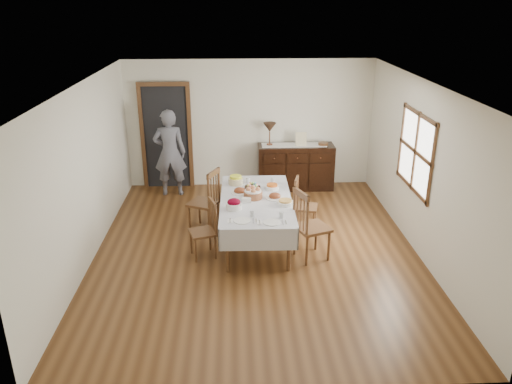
{
  "coord_description": "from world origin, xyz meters",
  "views": [
    {
      "loc": [
        -0.31,
        -6.97,
        3.74
      ],
      "look_at": [
        0.0,
        0.1,
        0.95
      ],
      "focal_mm": 35.0,
      "sensor_mm": 36.0,
      "label": 1
    }
  ],
  "objects_px": {
    "dining_table": "(256,204)",
    "chair_left_far": "(206,200)",
    "sideboard": "(295,167)",
    "person": "(170,150)",
    "table_lamp": "(270,128)",
    "chair_right_far": "(303,204)",
    "chair_left_near": "(206,229)",
    "chair_right_near": "(309,224)"
  },
  "relations": [
    {
      "from": "chair_right_near",
      "to": "person",
      "type": "distance_m",
      "value": 3.66
    },
    {
      "from": "chair_left_far",
      "to": "sideboard",
      "type": "xyz_separation_m",
      "value": [
        1.73,
        1.93,
        -0.08
      ]
    },
    {
      "from": "dining_table",
      "to": "table_lamp",
      "type": "relative_size",
      "value": 4.81
    },
    {
      "from": "chair_right_far",
      "to": "sideboard",
      "type": "distance_m",
      "value": 1.97
    },
    {
      "from": "chair_left_near",
      "to": "chair_left_far",
      "type": "relative_size",
      "value": 0.84
    },
    {
      "from": "chair_right_near",
      "to": "person",
      "type": "xyz_separation_m",
      "value": [
        -2.37,
        2.76,
        0.36
      ]
    },
    {
      "from": "chair_left_near",
      "to": "chair_right_far",
      "type": "distance_m",
      "value": 1.83
    },
    {
      "from": "sideboard",
      "to": "table_lamp",
      "type": "bearing_deg",
      "value": 176.88
    },
    {
      "from": "chair_left_near",
      "to": "chair_right_near",
      "type": "height_order",
      "value": "chair_right_near"
    },
    {
      "from": "dining_table",
      "to": "chair_right_near",
      "type": "xyz_separation_m",
      "value": [
        0.77,
        -0.57,
        -0.1
      ]
    },
    {
      "from": "chair_left_near",
      "to": "person",
      "type": "height_order",
      "value": "person"
    },
    {
      "from": "chair_left_near",
      "to": "person",
      "type": "relative_size",
      "value": 0.49
    },
    {
      "from": "chair_right_near",
      "to": "chair_right_far",
      "type": "xyz_separation_m",
      "value": [
        0.05,
        1.03,
        -0.1
      ]
    },
    {
      "from": "sideboard",
      "to": "chair_left_near",
      "type": "bearing_deg",
      "value": -120.92
    },
    {
      "from": "dining_table",
      "to": "chair_left_far",
      "type": "bearing_deg",
      "value": 149.33
    },
    {
      "from": "table_lamp",
      "to": "chair_right_far",
      "type": "bearing_deg",
      "value": -77.65
    },
    {
      "from": "dining_table",
      "to": "table_lamp",
      "type": "xyz_separation_m",
      "value": [
        0.38,
        2.45,
        0.61
      ]
    },
    {
      "from": "chair_left_far",
      "to": "person",
      "type": "relative_size",
      "value": 0.58
    },
    {
      "from": "chair_left_near",
      "to": "chair_left_far",
      "type": "distance_m",
      "value": 0.93
    },
    {
      "from": "dining_table",
      "to": "sideboard",
      "type": "height_order",
      "value": "sideboard"
    },
    {
      "from": "chair_right_far",
      "to": "person",
      "type": "distance_m",
      "value": 3.01
    },
    {
      "from": "sideboard",
      "to": "chair_right_near",
      "type": "bearing_deg",
      "value": -92.96
    },
    {
      "from": "sideboard",
      "to": "table_lamp",
      "type": "relative_size",
      "value": 3.34
    },
    {
      "from": "dining_table",
      "to": "chair_right_near",
      "type": "relative_size",
      "value": 1.98
    },
    {
      "from": "chair_left_far",
      "to": "dining_table",
      "type": "bearing_deg",
      "value": 82.58
    },
    {
      "from": "dining_table",
      "to": "person",
      "type": "distance_m",
      "value": 2.72
    },
    {
      "from": "chair_right_far",
      "to": "table_lamp",
      "type": "xyz_separation_m",
      "value": [
        -0.44,
        1.99,
        0.81
      ]
    },
    {
      "from": "chair_left_near",
      "to": "chair_right_far",
      "type": "xyz_separation_m",
      "value": [
        1.6,
        0.88,
        0.01
      ]
    },
    {
      "from": "chair_right_near",
      "to": "person",
      "type": "height_order",
      "value": "person"
    },
    {
      "from": "chair_left_far",
      "to": "table_lamp",
      "type": "bearing_deg",
      "value": 172.53
    },
    {
      "from": "chair_left_far",
      "to": "sideboard",
      "type": "distance_m",
      "value": 2.59
    },
    {
      "from": "chair_right_far",
      "to": "sideboard",
      "type": "height_order",
      "value": "sideboard"
    },
    {
      "from": "person",
      "to": "table_lamp",
      "type": "distance_m",
      "value": 2.03
    },
    {
      "from": "chair_right_far",
      "to": "person",
      "type": "relative_size",
      "value": 0.5
    },
    {
      "from": "dining_table",
      "to": "person",
      "type": "bearing_deg",
      "value": 126.89
    },
    {
      "from": "dining_table",
      "to": "sideboard",
      "type": "distance_m",
      "value": 2.6
    },
    {
      "from": "person",
      "to": "table_lamp",
      "type": "xyz_separation_m",
      "value": [
        1.98,
        0.26,
        0.35
      ]
    },
    {
      "from": "chair_right_far",
      "to": "chair_left_near",
      "type": "bearing_deg",
      "value": 132.65
    },
    {
      "from": "sideboard",
      "to": "table_lamp",
      "type": "height_order",
      "value": "table_lamp"
    },
    {
      "from": "chair_left_far",
      "to": "sideboard",
      "type": "bearing_deg",
      "value": 161.96
    },
    {
      "from": "chair_left_near",
      "to": "chair_right_near",
      "type": "xyz_separation_m",
      "value": [
        1.55,
        -0.15,
        0.11
      ]
    },
    {
      "from": "dining_table",
      "to": "sideboard",
      "type": "xyz_separation_m",
      "value": [
        0.92,
        2.42,
        -0.2
      ]
    }
  ]
}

